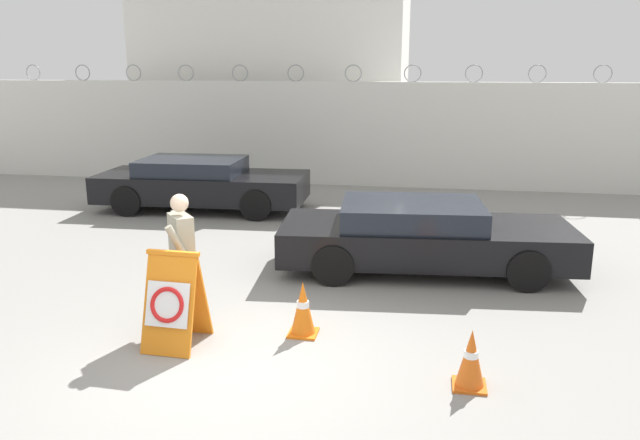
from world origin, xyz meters
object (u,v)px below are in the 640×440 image
(traffic_cone_mid, at_px, (303,309))
(parked_car_rear_sedan, at_px, (423,235))
(barricade_sign, at_px, (174,299))
(parked_car_front_coupe, at_px, (201,183))
(security_guard, at_px, (182,254))
(traffic_cone_near, at_px, (471,359))

(traffic_cone_mid, height_order, parked_car_rear_sedan, parked_car_rear_sedan)
(traffic_cone_mid, distance_m, parked_car_rear_sedan, 3.19)
(barricade_sign, bearing_deg, parked_car_front_coupe, 110.75)
(barricade_sign, distance_m, parked_car_rear_sedan, 4.47)
(parked_car_front_coupe, relative_size, parked_car_rear_sedan, 1.00)
(barricade_sign, relative_size, traffic_cone_mid, 1.70)
(security_guard, bearing_deg, traffic_cone_near, 36.23)
(traffic_cone_near, bearing_deg, traffic_cone_mid, 153.54)
(traffic_cone_near, bearing_deg, parked_car_front_coupe, 127.57)
(barricade_sign, bearing_deg, parked_car_rear_sedan, 52.55)
(barricade_sign, height_order, traffic_cone_mid, barricade_sign)
(security_guard, bearing_deg, barricade_sign, -27.91)
(barricade_sign, distance_m, traffic_cone_near, 3.48)
(barricade_sign, height_order, parked_car_rear_sedan, barricade_sign)
(security_guard, relative_size, parked_car_front_coupe, 0.36)
(barricade_sign, bearing_deg, traffic_cone_mid, 24.18)
(traffic_cone_mid, bearing_deg, parked_car_rear_sedan, 63.32)
(security_guard, relative_size, traffic_cone_mid, 2.52)
(security_guard, xyz_separation_m, parked_car_rear_sedan, (2.98, 2.85, -0.39))
(security_guard, xyz_separation_m, traffic_cone_near, (3.55, -0.98, -0.66))
(parked_car_front_coupe, height_order, parked_car_rear_sedan, parked_car_front_coupe)
(traffic_cone_near, xyz_separation_m, traffic_cone_mid, (-1.99, 0.99, 0.02))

